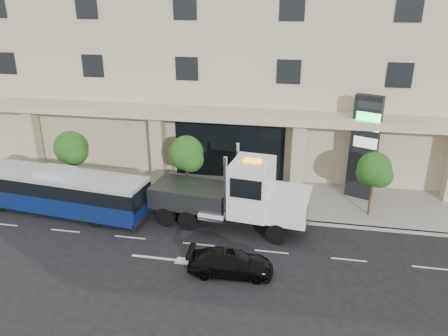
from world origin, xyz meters
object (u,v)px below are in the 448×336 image
object	(u,v)px
black_sedan	(230,262)
signage_pylon	(364,147)
tow_truck	(236,196)
city_bus	(58,190)

from	to	relation	value
black_sedan	signage_pylon	size ratio (longest dim) A/B	0.61
tow_truck	signage_pylon	distance (m)	9.32
city_bus	black_sedan	world-z (taller)	city_bus
city_bus	tow_truck	bearing A→B (deg)	7.41
black_sedan	signage_pylon	world-z (taller)	signage_pylon
tow_truck	black_sedan	distance (m)	4.86
city_bus	black_sedan	distance (m)	12.47
city_bus	tow_truck	distance (m)	11.13
city_bus	signage_pylon	size ratio (longest dim) A/B	1.71
city_bus	black_sedan	xyz separation A→B (m)	(11.62, -4.43, -0.88)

